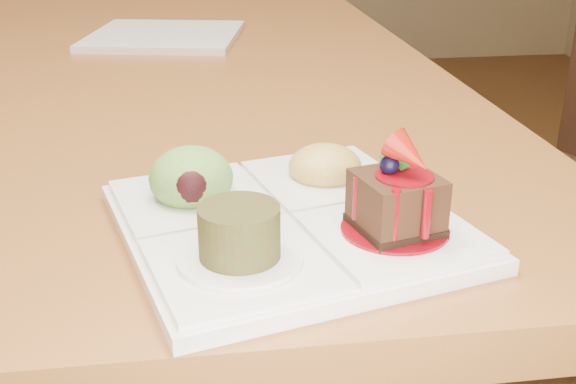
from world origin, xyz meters
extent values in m
cube|color=brown|center=(0.00, 0.00, 0.73)|extent=(1.00, 1.80, 0.04)
cylinder|color=brown|center=(0.44, 0.84, 0.35)|extent=(0.06, 0.06, 0.71)
cylinder|color=black|center=(0.87, -0.01, 0.23)|extent=(0.04, 0.04, 0.47)
cylinder|color=black|center=(0.51, -0.16, 0.23)|extent=(0.04, 0.04, 0.47)
cube|color=silver|center=(0.20, -0.75, 0.76)|extent=(0.30, 0.30, 0.01)
cube|color=silver|center=(0.27, -0.79, 0.77)|extent=(0.14, 0.14, 0.01)
cube|color=silver|center=(0.16, -0.82, 0.77)|extent=(0.14, 0.14, 0.01)
cube|color=silver|center=(0.13, -0.71, 0.77)|extent=(0.14, 0.14, 0.01)
cube|color=silver|center=(0.24, -0.68, 0.77)|extent=(0.14, 0.14, 0.01)
cylinder|color=#6A040C|center=(0.27, -0.79, 0.77)|extent=(0.08, 0.08, 0.00)
cube|color=black|center=(0.27, -0.79, 0.77)|extent=(0.07, 0.07, 0.01)
cube|color=black|center=(0.27, -0.79, 0.79)|extent=(0.07, 0.07, 0.04)
cylinder|color=#6A040C|center=(0.27, -0.79, 0.81)|extent=(0.04, 0.04, 0.00)
sphere|color=black|center=(0.27, -0.79, 0.82)|extent=(0.01, 0.01, 0.01)
cone|color=#991309|center=(0.28, -0.80, 0.83)|extent=(0.04, 0.05, 0.04)
cube|color=#134B12|center=(0.27, -0.78, 0.82)|extent=(0.02, 0.02, 0.01)
cube|color=#134B12|center=(0.27, -0.78, 0.82)|extent=(0.01, 0.01, 0.01)
cylinder|color=#6A040C|center=(0.26, -0.82, 0.79)|extent=(0.01, 0.01, 0.04)
cylinder|color=#6A040C|center=(0.28, -0.82, 0.79)|extent=(0.01, 0.01, 0.04)
cylinder|color=#6A040C|center=(0.24, -0.79, 0.79)|extent=(0.01, 0.01, 0.03)
cylinder|color=silver|center=(0.16, -0.82, 0.77)|extent=(0.08, 0.08, 0.00)
cylinder|color=#3E2611|center=(0.16, -0.82, 0.79)|extent=(0.05, 0.05, 0.04)
cylinder|color=#472B0F|center=(0.16, -0.82, 0.80)|extent=(0.04, 0.04, 0.00)
ellipsoid|color=#65973D|center=(0.13, -0.71, 0.78)|extent=(0.07, 0.07, 0.05)
ellipsoid|color=black|center=(0.13, -0.73, 0.78)|extent=(0.03, 0.02, 0.03)
ellipsoid|color=gold|center=(0.24, -0.68, 0.78)|extent=(0.06, 0.06, 0.04)
cube|color=orange|center=(0.25, -0.67, 0.78)|extent=(0.02, 0.02, 0.02)
cube|color=#56811C|center=(0.25, -0.66, 0.78)|extent=(0.02, 0.02, 0.02)
cube|color=orange|center=(0.24, -0.67, 0.78)|extent=(0.02, 0.02, 0.01)
cube|color=#56811C|center=(0.23, -0.68, 0.78)|extent=(0.02, 0.02, 0.01)
cube|color=orange|center=(0.23, -0.69, 0.78)|extent=(0.02, 0.02, 0.01)
cube|color=#56811C|center=(0.24, -0.69, 0.78)|extent=(0.02, 0.02, 0.01)
cube|color=orange|center=(0.25, -0.69, 0.78)|extent=(0.02, 0.02, 0.01)
cube|color=silver|center=(0.09, 0.03, 0.76)|extent=(0.29, 0.29, 0.01)
camera|label=1|loc=(0.13, -1.25, 1.00)|focal=45.00mm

